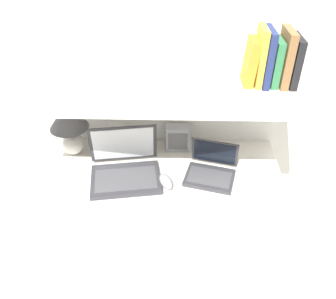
% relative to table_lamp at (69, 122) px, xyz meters
% --- Properties ---
extents(wall_back, '(6.00, 0.05, 2.40)m').
position_rel_table_lamp_xyz_m(wall_back, '(0.47, 0.20, 0.27)').
color(wall_back, white).
rests_on(wall_back, ground_plane).
extents(desk, '(1.28, 0.62, 0.74)m').
position_rel_table_lamp_xyz_m(desk, '(0.47, -0.18, -0.57)').
color(desk, silver).
rests_on(desk, ground_plane).
extents(back_riser, '(1.28, 0.04, 1.19)m').
position_rel_table_lamp_xyz_m(back_riser, '(0.47, 0.15, -0.34)').
color(back_riser, white).
rests_on(back_riser, ground_plane).
extents(shelf, '(1.28, 0.56, 0.03)m').
position_rel_table_lamp_xyz_m(shelf, '(0.47, -0.10, 0.27)').
color(shelf, silver).
rests_on(shelf, back_riser).
extents(table_lamp, '(0.21, 0.21, 0.31)m').
position_rel_table_lamp_xyz_m(table_lamp, '(0.00, 0.00, 0.00)').
color(table_lamp, white).
rests_on(table_lamp, desk).
extents(laptop_large, '(0.39, 0.34, 0.24)m').
position_rel_table_lamp_xyz_m(laptop_large, '(0.31, -0.19, -0.15)').
color(laptop_large, '#333338').
rests_on(laptop_large, desk).
extents(laptop_small, '(0.29, 0.27, 0.17)m').
position_rel_table_lamp_xyz_m(laptop_small, '(0.75, -0.18, -0.16)').
color(laptop_small, '#333338').
rests_on(laptop_small, desk).
extents(computer_mouse, '(0.09, 0.13, 0.04)m').
position_rel_table_lamp_xyz_m(computer_mouse, '(0.52, -0.25, -0.18)').
color(computer_mouse, '#99999E').
rests_on(computer_mouse, desk).
extents(router_box, '(0.13, 0.07, 0.15)m').
position_rel_table_lamp_xyz_m(router_box, '(0.58, 0.05, -0.12)').
color(router_box, gray).
rests_on(router_box, desk).
extents(book_black, '(0.03, 0.16, 0.21)m').
position_rel_table_lamp_xyz_m(book_black, '(1.07, -0.10, 0.39)').
color(book_black, black).
rests_on(book_black, shelf).
extents(book_brown, '(0.03, 0.16, 0.24)m').
position_rel_table_lamp_xyz_m(book_brown, '(1.03, -0.10, 0.41)').
color(book_brown, brown).
rests_on(book_brown, shelf).
extents(book_green, '(0.03, 0.13, 0.20)m').
position_rel_table_lamp_xyz_m(book_green, '(0.99, -0.10, 0.39)').
color(book_green, '#2D7042').
rests_on(book_green, shelf).
extents(book_navy, '(0.03, 0.16, 0.24)m').
position_rel_table_lamp_xyz_m(book_navy, '(0.95, -0.10, 0.41)').
color(book_navy, navy).
rests_on(book_navy, shelf).
extents(book_yellow, '(0.03, 0.14, 0.25)m').
position_rel_table_lamp_xyz_m(book_yellow, '(0.92, -0.10, 0.41)').
color(book_yellow, gold).
rests_on(book_yellow, shelf).
extents(book_orange, '(0.05, 0.12, 0.20)m').
position_rel_table_lamp_xyz_m(book_orange, '(0.88, -0.10, 0.39)').
color(book_orange, orange).
rests_on(book_orange, shelf).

